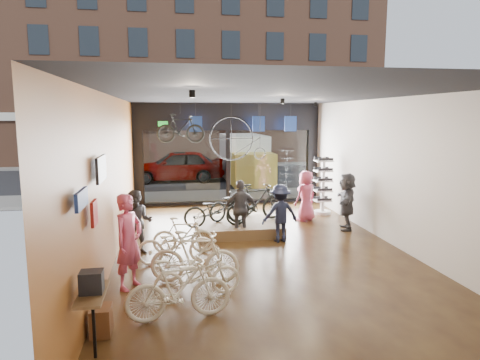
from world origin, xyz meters
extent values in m
cube|color=black|center=(0.00, 0.00, -0.02)|extent=(7.00, 12.00, 0.04)
cube|color=black|center=(0.00, 0.00, 3.82)|extent=(7.00, 12.00, 0.04)
cube|color=olive|center=(-3.52, 0.00, 1.90)|extent=(0.04, 12.00, 3.80)
cube|color=beige|center=(3.52, 0.00, 1.90)|extent=(0.04, 12.00, 3.80)
cube|color=beige|center=(0.00, -6.02, 1.90)|extent=(7.00, 0.04, 3.80)
cube|color=#198C26|center=(-2.40, 5.88, 3.05)|extent=(0.35, 0.06, 0.18)
cube|color=black|center=(0.00, 15.00, -0.01)|extent=(30.00, 18.00, 0.02)
cube|color=slate|center=(0.00, 7.20, 0.06)|extent=(30.00, 2.40, 0.12)
cube|color=slate|center=(0.00, 19.00, 0.06)|extent=(30.00, 2.00, 0.12)
cube|color=brown|center=(0.00, 21.50, 7.00)|extent=(26.00, 5.00, 14.00)
imported|color=gray|center=(-1.82, 12.00, 0.81)|extent=(4.74, 1.91, 1.62)
imported|color=beige|center=(-2.09, -3.31, 0.52)|extent=(1.78, 0.68, 1.04)
imported|color=beige|center=(-1.73, -2.47, 0.43)|extent=(1.70, 0.82, 0.86)
imported|color=beige|center=(-1.74, -1.77, 0.54)|extent=(1.85, 0.82, 1.07)
imported|color=beige|center=(-2.08, -0.57, 0.46)|extent=(1.78, 0.67, 0.93)
imported|color=beige|center=(-1.90, 0.16, 0.45)|extent=(1.53, 0.53, 0.90)
cube|color=brown|center=(-0.29, 1.81, 0.15)|extent=(2.40, 1.80, 0.30)
imported|color=black|center=(-0.97, 1.42, 0.77)|extent=(1.82, 0.79, 0.93)
imported|color=black|center=(0.26, 1.91, 0.85)|extent=(1.90, 0.92, 1.10)
imported|color=black|center=(-0.38, 2.26, 0.77)|extent=(1.82, 1.50, 0.93)
imported|color=#CC4C72|center=(-3.00, -1.82, 0.93)|extent=(0.76, 0.81, 1.87)
imported|color=#3F3F44|center=(-3.00, 0.33, 0.78)|extent=(0.83, 0.69, 1.57)
imported|color=#3F3F44|center=(-0.30, 1.26, 0.81)|extent=(0.95, 0.40, 1.61)
imported|color=#161C33|center=(0.68, 0.74, 0.77)|extent=(1.06, 0.70, 1.54)
imported|color=#CC4C72|center=(2.08, 2.86, 0.81)|extent=(0.94, 0.81, 1.62)
imported|color=#3F3F44|center=(2.93, 1.65, 0.84)|extent=(0.99, 1.64, 1.68)
imported|color=black|center=(-1.81, 4.20, 2.93)|extent=(1.63, 0.72, 0.95)
cube|color=#1E3F99|center=(-1.25, 5.20, 3.05)|extent=(0.45, 0.03, 0.55)
cube|color=#1E3F99|center=(1.01, 5.20, 3.05)|extent=(0.45, 0.03, 0.55)
cube|color=#1E3F99|center=(2.20, 5.20, 3.05)|extent=(0.45, 0.03, 0.55)
camera|label=1|loc=(-2.18, -10.02, 3.32)|focal=32.00mm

